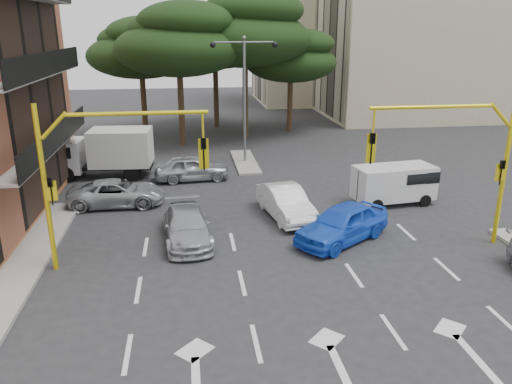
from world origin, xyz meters
TOP-DOWN VIEW (x-y plane):
  - ground at (0.00, 0.00)m, footprint 120.00×120.00m
  - median_strip at (0.00, 16.00)m, footprint 1.40×6.00m
  - apartment_beige_near at (19.95, 32.00)m, footprint 20.20×12.15m
  - apartment_beige_far at (12.95, 44.00)m, footprint 16.20×12.15m
  - pine_left_near at (-3.94, 21.96)m, footprint 9.15×9.15m
  - pine_center at (1.06, 23.96)m, footprint 9.98×9.98m
  - pine_left_far at (-6.94, 25.96)m, footprint 8.32×8.32m
  - pine_right at (5.06, 25.96)m, footprint 7.49×7.49m
  - pine_back at (-0.94, 28.96)m, footprint 9.15×9.15m
  - signal_mast_right at (6.80, 1.99)m, footprint 5.79×0.37m
  - signal_mast_left at (-6.80, 1.99)m, footprint 5.79×0.37m
  - street_lamp_center at (0.00, 16.00)m, footprint 4.16×0.36m
  - car_white_hatch at (0.70, 6.00)m, footprint 2.24×4.57m
  - car_blue_compact at (2.47, 3.00)m, footprint 4.76×4.07m
  - car_silver_wagon at (-3.83, 3.91)m, footprint 2.17×4.62m
  - car_silver_cross_a at (-7.20, 8.73)m, footprint 4.64×2.15m
  - car_silver_cross_b at (-3.48, 12.57)m, footprint 4.36×2.05m
  - van_white at (6.38, 7.15)m, footprint 4.10×2.23m
  - box_truck_a at (-8.53, 14.00)m, footprint 5.89×2.81m

SIDE VIEW (x-z plane):
  - ground at x=0.00m, z-range 0.00..0.00m
  - median_strip at x=0.00m, z-range 0.00..0.15m
  - car_silver_cross_a at x=-7.20m, z-range 0.00..1.29m
  - car_silver_wagon at x=-3.83m, z-range 0.00..1.30m
  - car_white_hatch at x=0.70m, z-range 0.00..1.44m
  - car_silver_cross_b at x=-3.48m, z-range 0.00..1.44m
  - car_blue_compact at x=2.47m, z-range 0.00..1.54m
  - van_white at x=6.38m, z-range 0.00..1.95m
  - box_truck_a at x=-8.53m, z-range 0.00..2.82m
  - signal_mast_right at x=6.80m, z-range 0.88..6.88m
  - signal_mast_left at x=-6.80m, z-range 0.88..6.88m
  - street_lamp_center at x=0.00m, z-range 1.54..9.31m
  - pine_right at x=5.06m, z-range 2.03..10.40m
  - pine_left_far at x=-6.94m, z-range 2.26..11.56m
  - pine_left_near at x=-3.94m, z-range 2.49..12.72m
  - pine_back at x=-0.94m, z-range 2.49..12.72m
  - pine_center at x=1.06m, z-range 2.72..13.88m
  - apartment_beige_far at x=12.95m, z-range 0.00..16.70m
  - apartment_beige_near at x=19.95m, z-range 0.00..18.70m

